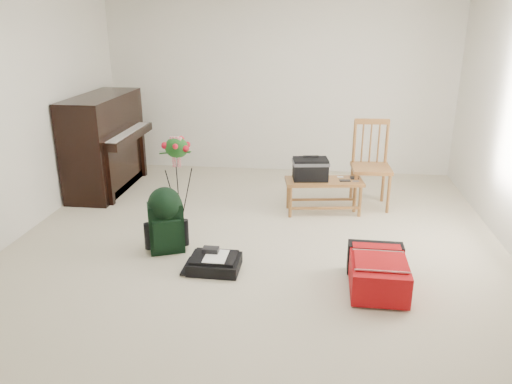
# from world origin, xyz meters

# --- Properties ---
(floor) EXTENTS (5.00, 5.50, 0.01)m
(floor) POSITION_xyz_m (0.00, 0.00, 0.00)
(floor) COLOR beige
(floor) RESTS_ON ground
(wall_back) EXTENTS (5.00, 0.04, 2.50)m
(wall_back) POSITION_xyz_m (0.00, 2.75, 1.25)
(wall_back) COLOR silver
(wall_back) RESTS_ON floor
(wall_left) EXTENTS (0.04, 5.50, 2.50)m
(wall_left) POSITION_xyz_m (-2.50, 0.00, 1.25)
(wall_left) COLOR silver
(wall_left) RESTS_ON floor
(piano) EXTENTS (0.71, 1.50, 1.25)m
(piano) POSITION_xyz_m (-2.19, 1.60, 0.60)
(piano) COLOR black
(piano) RESTS_ON floor
(bench) EXTENTS (0.94, 0.48, 0.69)m
(bench) POSITION_xyz_m (0.57, 1.08, 0.49)
(bench) COLOR #9A6032
(bench) RESTS_ON floor
(dining_chair) EXTENTS (0.47, 0.47, 1.05)m
(dining_chair) POSITION_xyz_m (1.24, 1.36, 0.51)
(dining_chair) COLOR #9A6032
(dining_chair) RESTS_ON floor
(red_suitcase) EXTENTS (0.49, 0.70, 0.30)m
(red_suitcase) POSITION_xyz_m (1.13, -0.61, 0.16)
(red_suitcase) COLOR red
(red_suitcase) RESTS_ON floor
(black_duffel) EXTENTS (0.46, 0.37, 0.19)m
(black_duffel) POSITION_xyz_m (-0.31, -0.50, 0.07)
(black_duffel) COLOR black
(black_duffel) RESTS_ON floor
(green_backpack) EXTENTS (0.38, 0.36, 0.66)m
(green_backpack) POSITION_xyz_m (-0.85, -0.18, 0.36)
(green_backpack) COLOR black
(green_backpack) RESTS_ON floor
(flower_stand) EXTENTS (0.36, 0.36, 1.04)m
(flower_stand) POSITION_xyz_m (-0.90, 0.48, 0.50)
(flower_stand) COLOR black
(flower_stand) RESTS_ON floor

